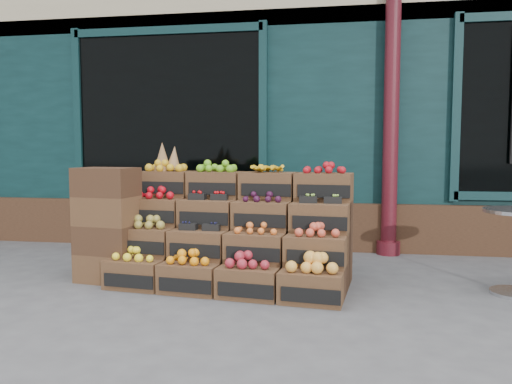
# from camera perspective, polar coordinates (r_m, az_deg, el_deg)

# --- Properties ---
(ground) EXTENTS (60.00, 60.00, 0.00)m
(ground) POSITION_cam_1_polar(r_m,az_deg,el_deg) (4.32, 1.12, -12.14)
(ground) COLOR #4E4E51
(ground) RESTS_ON ground
(shop_facade) EXTENTS (12.00, 6.24, 4.80)m
(shop_facade) POSITION_cam_1_polar(r_m,az_deg,el_deg) (9.29, 5.82, 11.84)
(shop_facade) COLOR black
(shop_facade) RESTS_ON ground
(crate_display) EXTENTS (2.25, 1.27, 1.34)m
(crate_display) POSITION_cam_1_polar(r_m,az_deg,el_deg) (4.78, -2.47, -5.36)
(crate_display) COLOR #4F331F
(crate_display) RESTS_ON ground
(spare_crates) EXTENTS (0.59, 0.44, 1.09)m
(spare_crates) POSITION_cam_1_polar(r_m,az_deg,el_deg) (4.99, -16.62, -3.59)
(spare_crates) COLOR #4F331F
(spare_crates) RESTS_ON ground
(shopkeeper) EXTENTS (0.88, 0.73, 2.08)m
(shopkeeper) POSITION_cam_1_polar(r_m,az_deg,el_deg) (7.28, -8.92, 3.03)
(shopkeeper) COLOR #18572D
(shopkeeper) RESTS_ON ground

